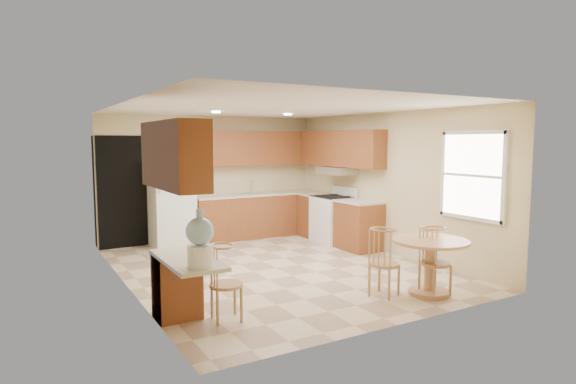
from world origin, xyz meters
TOP-DOWN VIEW (x-y plane):
  - floor at (0.00, 0.00)m, footprint 5.50×5.50m
  - ceiling at (0.00, 0.00)m, footprint 4.50×5.50m
  - wall_back at (0.00, 2.75)m, footprint 4.50×0.02m
  - wall_front at (0.00, -2.75)m, footprint 4.50×0.02m
  - wall_left at (-2.25, 0.00)m, footprint 0.02×5.50m
  - wall_right at (2.25, 0.00)m, footprint 0.02×5.50m
  - doorway at (-1.75, 2.73)m, footprint 0.90×0.02m
  - base_cab_back at (0.88, 2.45)m, footprint 2.75×0.60m
  - counter_back at (0.88, 2.45)m, footprint 2.75×0.63m
  - base_cab_right_a at (1.95, 1.85)m, footprint 0.60×0.59m
  - counter_right_a at (1.95, 1.85)m, footprint 0.63×0.59m
  - base_cab_right_b at (1.95, 0.40)m, footprint 0.60×0.80m
  - counter_right_b at (1.95, 0.40)m, footprint 0.63×0.80m
  - upper_cab_back at (0.88, 2.58)m, footprint 2.75×0.33m
  - upper_cab_right at (2.08, 1.21)m, footprint 0.33×2.42m
  - upper_cab_left at (-2.08, -1.60)m, footprint 0.33×1.40m
  - sink at (0.85, 2.45)m, footprint 0.78×0.44m
  - range_hood at (2.00, 1.18)m, footprint 0.50×0.76m
  - desk_pedestal at (-2.00, -1.32)m, footprint 0.48×0.42m
  - desk_top at (-2.00, -1.70)m, footprint 0.50×1.20m
  - window at (2.23, -1.85)m, footprint 0.06×1.12m
  - can_light_a at (-0.50, 1.20)m, footprint 0.14×0.14m
  - can_light_b at (0.90, 1.20)m, footprint 0.14×0.14m
  - refrigerator at (-0.95, 2.40)m, footprint 0.76×0.74m
  - stove at (1.92, 1.18)m, footprint 0.65×0.76m
  - dining_table at (1.10, -2.15)m, footprint 0.98×0.98m
  - chair_table_a at (0.55, -1.99)m, footprint 0.39×0.50m
  - chair_table_b at (1.15, -2.28)m, footprint 0.39×0.39m
  - chair_desk at (-1.55, -1.75)m, footprint 0.38×0.49m
  - water_crock at (-2.00, -2.12)m, footprint 0.27×0.27m

SIDE VIEW (x-z plane):
  - floor at x=0.00m, z-range 0.00..0.00m
  - desk_pedestal at x=-2.00m, z-range 0.00..0.72m
  - base_cab_back at x=0.88m, z-range 0.00..0.87m
  - base_cab_right_a at x=1.95m, z-range 0.00..0.87m
  - base_cab_right_b at x=1.95m, z-range 0.00..0.87m
  - stove at x=1.92m, z-range -0.08..1.01m
  - dining_table at x=1.10m, z-range 0.11..0.84m
  - chair_desk at x=-1.55m, z-range 0.09..0.94m
  - chair_table_b at x=1.15m, z-range 0.10..0.97m
  - chair_table_a at x=0.55m, z-range 0.10..0.98m
  - desk_top at x=-2.00m, z-range 0.73..0.77m
  - refrigerator at x=-0.95m, z-range 0.00..1.72m
  - counter_back at x=0.88m, z-range 0.87..0.91m
  - counter_right_a at x=1.95m, z-range 0.87..0.91m
  - counter_right_b at x=1.95m, z-range 0.87..0.91m
  - sink at x=0.85m, z-range 0.91..0.92m
  - water_crock at x=-2.00m, z-range 0.74..1.31m
  - doorway at x=-1.75m, z-range 0.00..2.10m
  - wall_back at x=0.00m, z-range 0.00..2.50m
  - wall_front at x=0.00m, z-range 0.00..2.50m
  - wall_left at x=-2.25m, z-range 0.00..2.50m
  - wall_right at x=2.25m, z-range 0.00..2.50m
  - range_hood at x=2.00m, z-range 1.35..1.49m
  - window at x=2.23m, z-range 0.85..2.15m
  - upper_cab_back at x=0.88m, z-range 1.50..2.20m
  - upper_cab_right at x=2.08m, z-range 1.50..2.20m
  - upper_cab_left at x=-2.08m, z-range 1.50..2.20m
  - can_light_a at x=-0.50m, z-range 2.48..2.49m
  - can_light_b at x=0.90m, z-range 2.48..2.49m
  - ceiling at x=0.00m, z-range 2.49..2.51m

